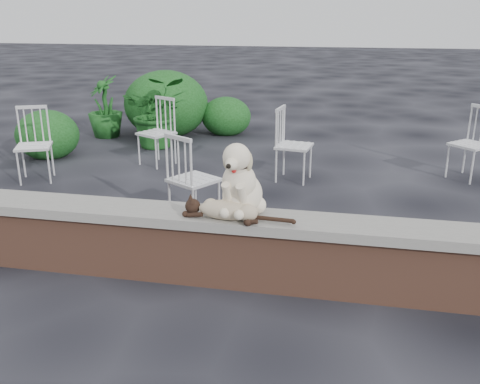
% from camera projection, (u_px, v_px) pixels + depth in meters
% --- Properties ---
extents(ground, '(60.00, 60.00, 0.00)m').
position_uv_depth(ground, '(187.00, 277.00, 4.33)').
color(ground, black).
rests_on(ground, ground).
extents(brick_wall, '(6.00, 0.30, 0.50)m').
position_uv_depth(brick_wall, '(186.00, 249.00, 4.25)').
color(brick_wall, brown).
rests_on(brick_wall, ground).
extents(capstone, '(6.20, 0.40, 0.08)m').
position_uv_depth(capstone, '(185.00, 216.00, 4.15)').
color(capstone, slate).
rests_on(capstone, brick_wall).
extents(dog, '(0.47, 0.57, 0.60)m').
position_uv_depth(dog, '(242.00, 177.00, 4.00)').
color(dog, beige).
rests_on(dog, capstone).
extents(cat, '(1.05, 0.40, 0.17)m').
position_uv_depth(cat, '(228.00, 209.00, 3.95)').
color(cat, tan).
rests_on(cat, capstone).
extents(chair_e, '(0.64, 0.64, 0.94)m').
position_uv_depth(chair_e, '(294.00, 145.00, 6.66)').
color(chair_e, white).
rests_on(chair_e, ground).
extents(chair_c, '(0.77, 0.77, 0.94)m').
position_uv_depth(chair_c, '(194.00, 178.00, 5.32)').
color(chair_c, white).
rests_on(chair_c, ground).
extents(chair_d, '(0.79, 0.79, 0.94)m').
position_uv_depth(chair_d, '(471.00, 143.00, 6.72)').
color(chair_d, white).
rests_on(chair_d, ground).
extents(chair_b, '(0.76, 0.76, 0.94)m').
position_uv_depth(chair_b, '(156.00, 132.00, 7.35)').
color(chair_b, white).
rests_on(chair_b, ground).
extents(chair_a, '(0.74, 0.74, 0.94)m').
position_uv_depth(chair_a, '(34.00, 145.00, 6.64)').
color(chair_a, white).
rests_on(chair_a, ground).
extents(potted_plant_a, '(1.26, 1.17, 1.14)m').
position_uv_depth(potted_plant_a, '(157.00, 112.00, 8.30)').
color(potted_plant_a, '#123E11').
rests_on(potted_plant_a, ground).
extents(potted_plant_b, '(0.83, 0.83, 1.05)m').
position_uv_depth(potted_plant_b, '(105.00, 107.00, 9.00)').
color(potted_plant_b, '#123E11').
rests_on(potted_plant_b, ground).
extents(shrubbery, '(3.17, 2.98, 1.18)m').
position_uv_depth(shrubbery, '(157.00, 111.00, 8.99)').
color(shrubbery, '#123E11').
rests_on(shrubbery, ground).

